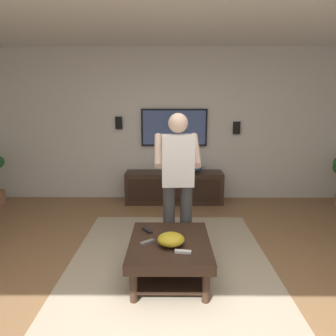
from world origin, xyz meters
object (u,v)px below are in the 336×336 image
(vase_round, at_px, (196,166))
(remote_black, at_px, (147,230))
(person_standing, at_px, (178,175))
(bowl, at_px, (171,239))
(media_console, at_px, (174,187))
(wall_speaker_right, at_px, (119,123))
(tv, at_px, (174,128))
(wall_speaker_left, at_px, (237,128))
(remote_grey, at_px, (147,242))
(remote_white, at_px, (183,252))
(coffee_table, at_px, (170,251))

(vase_round, bearing_deg, remote_black, 163.03)
(person_standing, xyz_separation_m, bowl, (-0.70, 0.08, -0.47))
(media_console, height_order, person_standing, person_standing)
(media_console, relative_size, remote_black, 11.33)
(media_console, distance_m, wall_speaker_right, 1.51)
(tv, bearing_deg, vase_round, 60.80)
(remote_black, distance_m, wall_speaker_left, 3.04)
(person_standing, bearing_deg, vase_round, -12.96)
(bowl, xyz_separation_m, wall_speaker_right, (2.86, 0.92, 0.93))
(bowl, distance_m, remote_black, 0.42)
(vase_round, bearing_deg, bowl, 170.32)
(remote_black, bearing_deg, person_standing, -77.15)
(remote_black, height_order, vase_round, vase_round)
(bowl, relative_size, remote_black, 1.75)
(bowl, relative_size, remote_grey, 1.75)
(person_standing, distance_m, remote_grey, 0.89)
(wall_speaker_right, bearing_deg, person_standing, -155.20)
(media_console, xyz_separation_m, remote_white, (-2.77, -0.05, 0.14))
(person_standing, bearing_deg, tv, -1.75)
(vase_round, bearing_deg, media_console, 93.84)
(person_standing, distance_m, wall_speaker_left, 2.46)
(coffee_table, bearing_deg, wall_speaker_right, 18.23)
(tv, relative_size, remote_black, 7.80)
(remote_white, bearing_deg, wall_speaker_left, 78.34)
(remote_white, relative_size, vase_round, 0.68)
(media_console, height_order, bowl, media_console)
(media_console, xyz_separation_m, remote_black, (-2.27, 0.32, 0.14))
(media_console, bearing_deg, tv, -180.00)
(coffee_table, height_order, remote_grey, remote_grey)
(media_console, distance_m, person_standing, 2.02)
(coffee_table, bearing_deg, vase_round, -10.28)
(wall_speaker_left, bearing_deg, coffee_table, 156.72)
(coffee_table, xyz_separation_m, wall_speaker_right, (2.77, 0.91, 1.10))
(coffee_table, bearing_deg, remote_white, -154.84)
(person_standing, bearing_deg, remote_black, 135.53)
(person_standing, relative_size, wall_speaker_left, 7.45)
(remote_black, distance_m, remote_grey, 0.29)
(coffee_table, xyz_separation_m, remote_grey, (-0.06, 0.22, 0.12))
(person_standing, xyz_separation_m, wall_speaker_right, (2.16, 1.00, 0.46))
(tv, height_order, person_standing, same)
(remote_white, xyz_separation_m, wall_speaker_right, (3.02, 1.03, 0.98))
(tv, distance_m, wall_speaker_right, 0.99)
(tv, distance_m, remote_white, 3.14)
(person_standing, relative_size, remote_grey, 10.93)
(tv, bearing_deg, wall_speaker_right, -90.76)
(person_standing, distance_m, remote_black, 0.72)
(coffee_table, xyz_separation_m, remote_black, (0.24, 0.24, 0.12))
(tv, xyz_separation_m, remote_white, (-3.01, -0.05, -0.90))
(media_console, xyz_separation_m, wall_speaker_right, (0.25, 0.99, 1.12))
(tv, xyz_separation_m, wall_speaker_left, (0.01, -1.11, -0.01))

